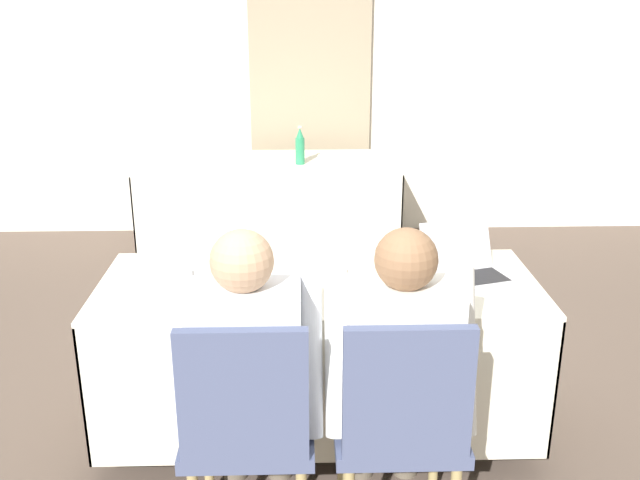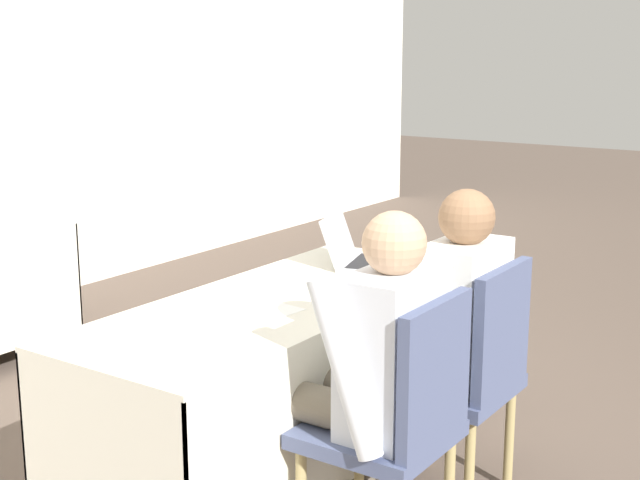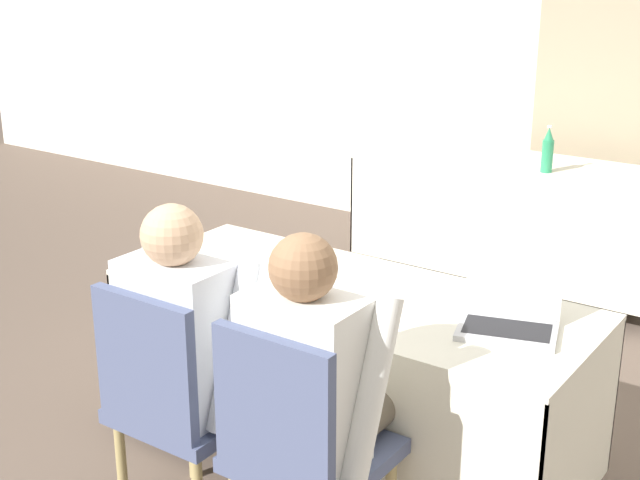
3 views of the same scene
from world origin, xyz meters
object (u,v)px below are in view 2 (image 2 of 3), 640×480
object	(u,v)px
chair_near_left	(398,419)
chair_near_right	(468,371)
laptop	(360,256)
person_checkered_shirt	(371,365)
cell_phone	(344,303)
person_white_shirt	(443,324)

from	to	relation	value
chair_near_left	chair_near_right	world-z (taller)	same
chair_near_right	laptop	bearing A→B (deg)	-117.65
chair_near_left	person_checkered_shirt	distance (m)	0.19
chair_near_left	chair_near_right	bearing A→B (deg)	-180.00
laptop	chair_near_left	xyz separation A→B (m)	(-0.87, -0.68, -0.27)
chair_near_right	cell_phone	bearing A→B (deg)	-68.27
chair_near_left	person_checkered_shirt	size ratio (longest dim) A/B	0.78
chair_near_left	cell_phone	bearing A→B (deg)	-128.49
laptop	person_white_shirt	xyz separation A→B (m)	(-0.36, -0.58, -0.11)
chair_near_right	person_checkered_shirt	xyz separation A→B (m)	(-0.51, 0.10, 0.16)
cell_phone	chair_near_left	world-z (taller)	chair_near_left
cell_phone	person_white_shirt	xyz separation A→B (m)	(0.17, -0.32, -0.07)
laptop	person_white_shirt	size ratio (longest dim) A/B	0.33
cell_phone	person_white_shirt	size ratio (longest dim) A/B	0.13
laptop	person_white_shirt	world-z (taller)	person_white_shirt
chair_near_left	person_white_shirt	xyz separation A→B (m)	(0.51, 0.10, 0.16)
cell_phone	chair_near_right	world-z (taller)	chair_near_right
chair_near_left	person_checkered_shirt	world-z (taller)	person_checkered_shirt
person_checkered_shirt	cell_phone	bearing A→B (deg)	-136.40
laptop	person_checkered_shirt	size ratio (longest dim) A/B	0.33
person_white_shirt	laptop	bearing A→B (deg)	-121.68
cell_phone	chair_near_left	xyz separation A→B (m)	(-0.34, -0.43, -0.23)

